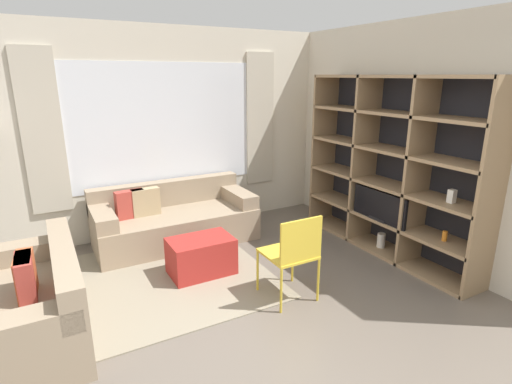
# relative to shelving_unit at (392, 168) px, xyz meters

# --- Properties ---
(ground_plane) EXTENTS (16.00, 16.00, 0.00)m
(ground_plane) POSITION_rel_shelving_unit_xyz_m (-2.12, -1.41, -1.03)
(ground_plane) COLOR #665B51
(wall_back) EXTENTS (5.79, 0.11, 2.70)m
(wall_back) POSITION_rel_shelving_unit_xyz_m (-2.12, 1.99, 0.33)
(wall_back) COLOR beige
(wall_back) RESTS_ON ground_plane
(wall_right) EXTENTS (0.07, 4.57, 2.70)m
(wall_right) POSITION_rel_shelving_unit_xyz_m (0.21, 0.28, 0.32)
(wall_right) COLOR beige
(wall_right) RESTS_ON ground_plane
(area_rug) EXTENTS (2.57, 2.06, 0.01)m
(area_rug) POSITION_rel_shelving_unit_xyz_m (-2.85, 0.58, -1.03)
(area_rug) COLOR gray
(area_rug) RESTS_ON ground_plane
(shelving_unit) EXTENTS (0.43, 2.48, 2.09)m
(shelving_unit) POSITION_rel_shelving_unit_xyz_m (0.00, 0.00, 0.00)
(shelving_unit) COLOR #232328
(shelving_unit) RESTS_ON ground_plane
(couch_main) EXTENTS (2.00, 0.89, 0.75)m
(couch_main) POSITION_rel_shelving_unit_xyz_m (-2.21, 1.51, -0.75)
(couch_main) COLOR gray
(couch_main) RESTS_ON ground_plane
(couch_side) EXTENTS (0.89, 1.57, 0.75)m
(couch_side) POSITION_rel_shelving_unit_xyz_m (-3.86, 0.14, -0.74)
(couch_side) COLOR gray
(couch_side) RESTS_ON ground_plane
(ottoman) EXTENTS (0.68, 0.44, 0.41)m
(ottoman) POSITION_rel_shelving_unit_xyz_m (-2.23, 0.50, -0.83)
(ottoman) COLOR #A82823
(ottoman) RESTS_ON ground_plane
(folding_chair) EXTENTS (0.44, 0.46, 0.86)m
(folding_chair) POSITION_rel_shelving_unit_xyz_m (-1.67, -0.43, -0.51)
(folding_chair) COLOR gold
(folding_chair) RESTS_ON ground_plane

